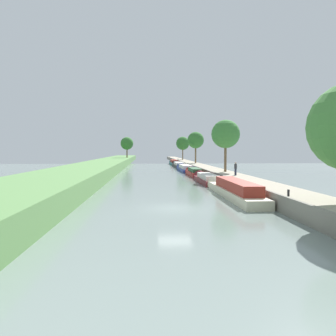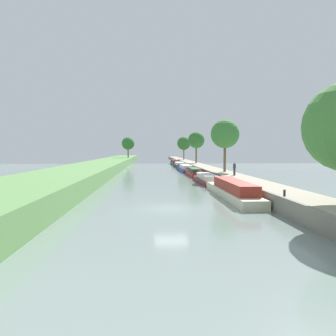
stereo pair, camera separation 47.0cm
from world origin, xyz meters
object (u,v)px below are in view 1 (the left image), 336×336
(narrowboat_teal, at_px, (174,162))
(mooring_bollard_far, at_px, (178,159))
(narrowboat_maroon, at_px, (206,179))
(person_walking, at_px, (236,168))
(mooring_bollard_near, at_px, (288,193))
(narrowboat_cream, at_px, (233,189))
(narrowboat_blue, at_px, (184,168))
(narrowboat_black, at_px, (178,165))
(narrowboat_red, at_px, (194,172))

(narrowboat_teal, distance_m, mooring_bollard_far, 6.67)
(narrowboat_maroon, distance_m, mooring_bollard_far, 60.53)
(person_walking, xyz_separation_m, mooring_bollard_near, (-1.26, -18.45, -0.65))
(narrowboat_cream, xyz_separation_m, mooring_bollard_far, (1.75, 74.22, 0.75))
(person_walking, bearing_deg, narrowboat_blue, 96.68)
(narrowboat_cream, relative_size, narrowboat_maroon, 1.36)
(person_walking, distance_m, mooring_bollard_far, 64.02)
(narrowboat_maroon, xyz_separation_m, mooring_bollard_near, (1.85, -21.96, 0.94))
(narrowboat_blue, relative_size, narrowboat_black, 0.95)
(narrowboat_cream, height_order, mooring_bollard_far, mooring_bollard_far)
(mooring_bollard_near, height_order, mooring_bollard_far, same)
(narrowboat_blue, bearing_deg, narrowboat_maroon, -89.64)
(narrowboat_red, distance_m, mooring_bollard_far, 48.99)
(narrowboat_blue, distance_m, narrowboat_teal, 29.78)
(narrowboat_black, distance_m, narrowboat_teal, 14.49)
(narrowboat_red, xyz_separation_m, narrowboat_teal, (-0.06, 42.60, 0.04))
(narrowboat_red, xyz_separation_m, mooring_bollard_far, (1.85, 48.95, 0.86))
(narrowboat_red, relative_size, mooring_bollard_near, 23.61)
(mooring_bollard_near, distance_m, mooring_bollard_far, 82.45)
(narrowboat_cream, xyz_separation_m, narrowboat_maroon, (-0.10, 13.73, -0.19))
(narrowboat_blue, height_order, narrowboat_black, narrowboat_blue)
(narrowboat_black, height_order, person_walking, person_walking)
(narrowboat_blue, distance_m, mooring_bollard_near, 46.38)
(narrowboat_red, bearing_deg, narrowboat_cream, -89.77)
(mooring_bollard_far, bearing_deg, narrowboat_blue, -93.17)
(person_walking, height_order, mooring_bollard_far, person_walking)
(narrowboat_red, bearing_deg, narrowboat_black, 90.07)
(narrowboat_black, relative_size, person_walking, 9.15)
(narrowboat_teal, bearing_deg, person_walking, -86.85)
(narrowboat_black, bearing_deg, narrowboat_cream, -89.86)
(narrowboat_cream, relative_size, person_walking, 9.29)
(narrowboat_maroon, relative_size, mooring_bollard_far, 25.26)
(narrowboat_cream, height_order, person_walking, person_walking)
(narrowboat_cream, relative_size, mooring_bollard_near, 34.28)
(person_walking, distance_m, mooring_bollard_near, 18.51)
(narrowboat_red, height_order, narrowboat_blue, narrowboat_blue)
(narrowboat_maroon, xyz_separation_m, narrowboat_red, (-0.00, 11.55, 0.07))
(narrowboat_maroon, bearing_deg, mooring_bollard_far, 88.25)
(person_walking, bearing_deg, narrowboat_black, 94.17)
(narrowboat_blue, bearing_deg, mooring_bollard_near, -87.53)
(narrowboat_maroon, xyz_separation_m, narrowboat_teal, (-0.06, 54.15, 0.11))
(narrowboat_cream, bearing_deg, narrowboat_red, 90.23)
(narrowboat_blue, relative_size, narrowboat_teal, 1.06)
(narrowboat_maroon, distance_m, mooring_bollard_near, 22.06)
(narrowboat_blue, xyz_separation_m, mooring_bollard_near, (2.00, -46.33, 0.89))
(narrowboat_cream, distance_m, narrowboat_teal, 67.88)
(narrowboat_cream, bearing_deg, narrowboat_blue, 90.38)
(mooring_bollard_near, bearing_deg, mooring_bollard_far, 90.00)
(narrowboat_red, height_order, mooring_bollard_near, mooring_bollard_near)
(narrowboat_maroon, distance_m, narrowboat_red, 11.55)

